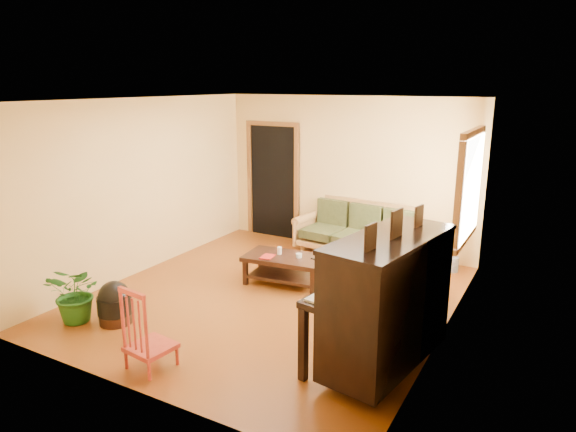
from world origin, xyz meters
The scene contains 16 objects.
floor centered at (0.00, 0.00, 0.00)m, with size 5.00×5.00×0.00m, color #5E2B0C.
doorway centered at (-1.45, 2.48, 1.02)m, with size 1.08×0.16×2.05m, color black.
window centered at (2.21, 1.30, 1.50)m, with size 0.12×1.36×1.46m, color white.
sofa centered at (0.40, 2.06, 0.45)m, with size 2.10×0.88×0.90m, color olive.
coffee_table centered at (-0.07, 0.50, 0.21)m, with size 1.15×0.63×0.42m, color black.
armchair centered at (1.74, 0.63, 0.43)m, with size 0.82×0.87×0.87m, color olive.
piano centered at (1.91, -0.98, 0.70)m, with size 0.93×1.58×1.40m, color black.
footstool centered at (-1.25, -1.58, 0.20)m, with size 0.41×0.41×0.39m, color black.
red_chair centered at (-0.17, -2.11, 0.44)m, with size 0.41×0.45×0.89m, color maroon.
leaning_frame centered at (1.62, 2.39, 0.27)m, with size 0.40×0.09×0.53m, color gold.
ceramic_crock centered at (1.92, 2.17, 0.11)m, with size 0.18×0.18×0.23m, color #315093.
potted_plant centered at (-1.66, -1.76, 0.36)m, with size 0.65×0.57×0.73m, color #1D5317.
book centered at (-0.34, 0.30, 0.43)m, with size 0.17×0.23×0.02m, color maroon.
candle centered at (-0.18, 0.52, 0.47)m, with size 0.06×0.06×0.11m, color silver.
glass_jar centered at (0.13, 0.53, 0.45)m, with size 0.09×0.09×0.06m, color silver.
remote centered at (0.37, 0.56, 0.43)m, with size 0.14×0.04×0.01m, color black.
Camera 1 is at (3.32, -5.52, 2.81)m, focal length 32.00 mm.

